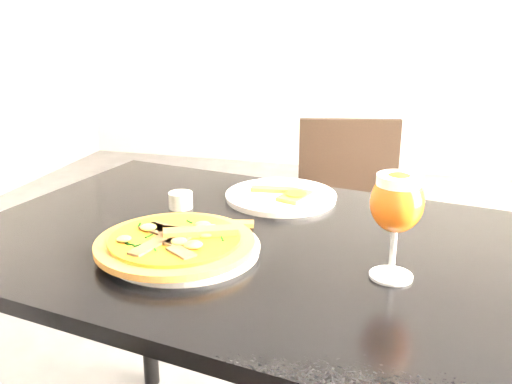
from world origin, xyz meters
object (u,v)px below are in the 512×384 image
(beer_glass, at_px, (397,203))
(chair_far, at_px, (349,227))
(dining_table, at_px, (253,278))
(pizza, at_px, (176,241))

(beer_glass, bearing_deg, chair_far, 99.84)
(dining_table, relative_size, chair_far, 1.61)
(dining_table, distance_m, chair_far, 0.90)
(dining_table, bearing_deg, pizza, -127.88)
(dining_table, bearing_deg, chair_far, 92.42)
(chair_far, relative_size, beer_glass, 4.26)
(chair_far, bearing_deg, beer_glass, -93.46)
(chair_far, distance_m, pizza, 1.06)
(chair_far, bearing_deg, pizza, -116.85)
(chair_far, distance_m, beer_glass, 1.08)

